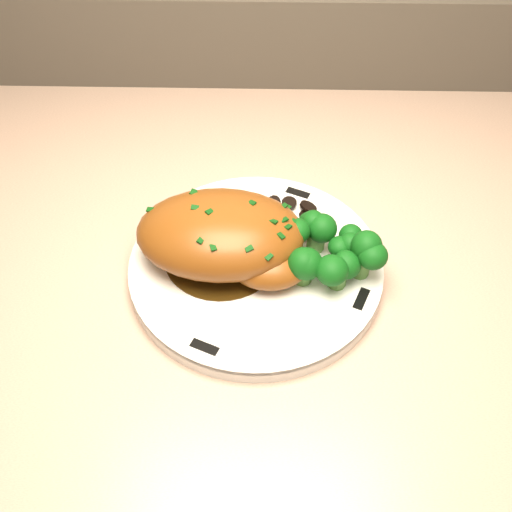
{
  "coord_description": "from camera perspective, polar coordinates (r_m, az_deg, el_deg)",
  "views": [
    {
      "loc": [
        -0.49,
        1.26,
        1.39
      ],
      "look_at": [
        -0.5,
        1.66,
        0.93
      ],
      "focal_mm": 45.0,
      "sensor_mm": 36.0,
      "label": 1
    }
  ],
  "objects": [
    {
      "name": "mushroom_pile",
      "position": [
        0.66,
        1.66,
        3.17
      ],
      "size": [
        0.07,
        0.05,
        0.02
      ],
      "color": "black",
      "rests_on": "plate"
    },
    {
      "name": "plate",
      "position": [
        0.63,
        0.0,
        -1.09
      ],
      "size": [
        0.32,
        0.32,
        0.02
      ],
      "primitive_type": "cylinder",
      "rotation": [
        0.0,
        0.0,
        0.4
      ],
      "color": "white",
      "rests_on": "counter"
    },
    {
      "name": "gravy_pool",
      "position": [
        0.63,
        -3.06,
        0.04
      ],
      "size": [
        0.11,
        0.11,
        0.0
      ],
      "primitive_type": "cylinder",
      "color": "#352209",
      "rests_on": "plate"
    },
    {
      "name": "rim_accent_1",
      "position": [
        0.66,
        -8.51,
        2.41
      ],
      "size": [
        0.02,
        0.03,
        0.0
      ],
      "primitive_type": "cube",
      "rotation": [
        0.0,
        0.0,
        4.3
      ],
      "color": "black",
      "rests_on": "plate"
    },
    {
      "name": "chicken_breast",
      "position": [
        0.61,
        -2.68,
        1.65
      ],
      "size": [
        0.17,
        0.11,
        0.06
      ],
      "rotation": [
        0.0,
        0.0,
        -0.02
      ],
      "color": "brown",
      "rests_on": "plate"
    },
    {
      "name": "rim_accent_0",
      "position": [
        0.69,
        3.74,
        5.6
      ],
      "size": [
        0.03,
        0.02,
        0.0
      ],
      "primitive_type": "cube",
      "rotation": [
        0.0,
        0.0,
        2.73
      ],
      "color": "black",
      "rests_on": "plate"
    },
    {
      "name": "rim_accent_3",
      "position": [
        0.6,
        9.35,
        -3.8
      ],
      "size": [
        0.02,
        0.03,
        0.0
      ],
      "primitive_type": "cube",
      "rotation": [
        0.0,
        0.0,
        7.44
      ],
      "color": "black",
      "rests_on": "plate"
    },
    {
      "name": "rim_accent_2",
      "position": [
        0.57,
        -4.6,
        -8.09
      ],
      "size": [
        0.03,
        0.02,
        0.0
      ],
      "primitive_type": "cube",
      "rotation": [
        0.0,
        0.0,
        5.87
      ],
      "color": "black",
      "rests_on": "plate"
    },
    {
      "name": "broccoli_florets",
      "position": [
        0.61,
        6.22,
        0.5
      ],
      "size": [
        0.1,
        0.07,
        0.04
      ],
      "rotation": [
        0.0,
        0.0,
        -0.05
      ],
      "color": "#538C3B",
      "rests_on": "plate"
    }
  ]
}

